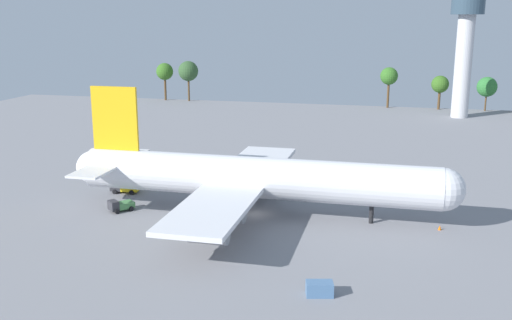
{
  "coord_description": "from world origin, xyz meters",
  "views": [
    {
      "loc": [
        21.03,
        -87.03,
        30.64
      ],
      "look_at": [
        0.0,
        0.0,
        8.93
      ],
      "focal_mm": 41.15,
      "sensor_mm": 36.0,
      "label": 1
    }
  ],
  "objects_px": {
    "fuel_truck": "(120,205)",
    "pushback_tractor": "(124,187)",
    "cargo_airplane": "(255,178)",
    "safety_cone_nose": "(440,228)",
    "control_tower": "(465,45)",
    "cargo_container_fore": "(320,289)"
  },
  "relations": [
    {
      "from": "cargo_airplane",
      "to": "cargo_container_fore",
      "type": "xyz_separation_m",
      "value": [
        13.81,
        -25.96,
        -5.17
      ]
    },
    {
      "from": "fuel_truck",
      "to": "pushback_tractor",
      "type": "relative_size",
      "value": 0.84
    },
    {
      "from": "safety_cone_nose",
      "to": "control_tower",
      "type": "relative_size",
      "value": 0.02
    },
    {
      "from": "fuel_truck",
      "to": "safety_cone_nose",
      "type": "bearing_deg",
      "value": 3.51
    },
    {
      "from": "pushback_tractor",
      "to": "control_tower",
      "type": "relative_size",
      "value": 0.14
    },
    {
      "from": "cargo_container_fore",
      "to": "safety_cone_nose",
      "type": "distance_m",
      "value": 29.2
    },
    {
      "from": "fuel_truck",
      "to": "cargo_container_fore",
      "type": "relative_size",
      "value": 1.28
    },
    {
      "from": "fuel_truck",
      "to": "control_tower",
      "type": "xyz_separation_m",
      "value": [
        62.38,
        110.91,
        21.52
      ]
    },
    {
      "from": "pushback_tractor",
      "to": "safety_cone_nose",
      "type": "bearing_deg",
      "value": -7.08
    },
    {
      "from": "fuel_truck",
      "to": "pushback_tractor",
      "type": "height_order",
      "value": "pushback_tractor"
    },
    {
      "from": "safety_cone_nose",
      "to": "control_tower",
      "type": "xyz_separation_m",
      "value": [
        12.23,
        107.84,
        22.11
      ]
    },
    {
      "from": "cargo_airplane",
      "to": "pushback_tractor",
      "type": "xyz_separation_m",
      "value": [
        -25.9,
        6.08,
        -4.93
      ]
    },
    {
      "from": "cargo_airplane",
      "to": "fuel_truck",
      "type": "bearing_deg",
      "value": -170.23
    },
    {
      "from": "cargo_container_fore",
      "to": "cargo_airplane",
      "type": "bearing_deg",
      "value": 118.02
    },
    {
      "from": "cargo_airplane",
      "to": "safety_cone_nose",
      "type": "xyz_separation_m",
      "value": [
        28.4,
        -0.67,
        -5.61
      ]
    },
    {
      "from": "fuel_truck",
      "to": "cargo_container_fore",
      "type": "xyz_separation_m",
      "value": [
        35.56,
        -22.21,
        -0.15
      ]
    },
    {
      "from": "fuel_truck",
      "to": "cargo_airplane",
      "type": "bearing_deg",
      "value": 9.77
    },
    {
      "from": "cargo_airplane",
      "to": "cargo_container_fore",
      "type": "distance_m",
      "value": 29.85
    },
    {
      "from": "fuel_truck",
      "to": "safety_cone_nose",
      "type": "distance_m",
      "value": 50.25
    },
    {
      "from": "cargo_container_fore",
      "to": "safety_cone_nose",
      "type": "xyz_separation_m",
      "value": [
        14.59,
        25.29,
        -0.44
      ]
    },
    {
      "from": "cargo_container_fore",
      "to": "fuel_truck",
      "type": "bearing_deg",
      "value": 148.01
    },
    {
      "from": "cargo_airplane",
      "to": "safety_cone_nose",
      "type": "bearing_deg",
      "value": -1.35
    }
  ]
}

